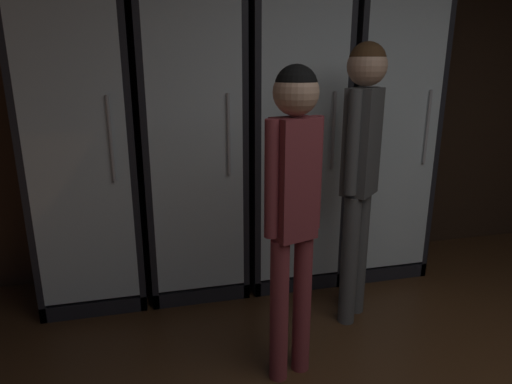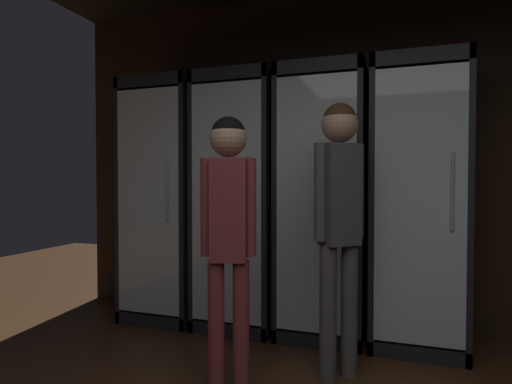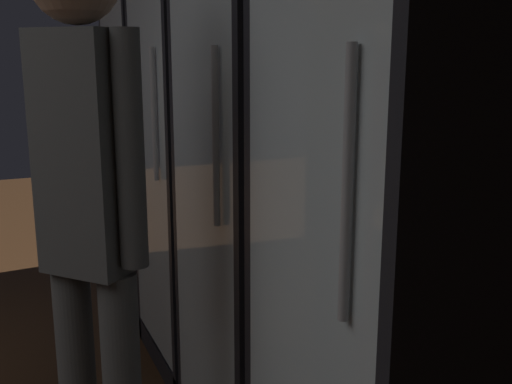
{
  "view_description": "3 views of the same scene",
  "coord_description": "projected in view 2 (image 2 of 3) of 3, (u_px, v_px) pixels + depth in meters",
  "views": [
    {
      "loc": [
        -1.61,
        -0.26,
        1.56
      ],
      "look_at": [
        -0.98,
        2.31,
        0.79
      ],
      "focal_mm": 31.17,
      "sensor_mm": 36.0,
      "label": 1
    },
    {
      "loc": [
        -0.09,
        -0.5,
        1.2
      ],
      "look_at": [
        -1.19,
        2.75,
        1.11
      ],
      "focal_mm": 29.19,
      "sensor_mm": 36.0,
      "label": 2
    },
    {
      "loc": [
        1.16,
        1.83,
        1.37
      ],
      "look_at": [
        -1.04,
        2.78,
        0.83
      ],
      "focal_mm": 43.41,
      "sensor_mm": 36.0,
      "label": 3
    }
  ],
  "objects": [
    {
      "name": "shopper_near",
      "position": [
        228.0,
        219.0,
        2.29
      ],
      "size": [
        0.3,
        0.21,
        1.56
      ],
      "color": "brown",
      "rests_on": "ground"
    },
    {
      "name": "cooler_left",
      "position": [
        241.0,
        204.0,
        3.47
      ],
      "size": [
        0.65,
        0.59,
        2.07
      ],
      "color": "black",
      "rests_on": "ground"
    },
    {
      "name": "wall_back",
      "position": [
        409.0,
        156.0,
        3.31
      ],
      "size": [
        6.0,
        0.06,
        2.8
      ],
      "primitive_type": "cube",
      "color": "black",
      "rests_on": "ground"
    },
    {
      "name": "cooler_center",
      "position": [
        323.0,
        205.0,
        3.25
      ],
      "size": [
        0.65,
        0.59,
        2.07
      ],
      "color": "black",
      "rests_on": "ground"
    },
    {
      "name": "cooler_right",
      "position": [
        417.0,
        207.0,
        3.03
      ],
      "size": [
        0.65,
        0.59,
        2.07
      ],
      "color": "black",
      "rests_on": "ground"
    },
    {
      "name": "cooler_far_left",
      "position": [
        168.0,
        202.0,
        3.69
      ],
      "size": [
        0.65,
        0.59,
        2.07
      ],
      "color": "black",
      "rests_on": "ground"
    },
    {
      "name": "shopper_far",
      "position": [
        339.0,
        204.0,
        2.52
      ],
      "size": [
        0.27,
        0.26,
        1.67
      ],
      "color": "#4C4C4C",
      "rests_on": "ground"
    }
  ]
}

